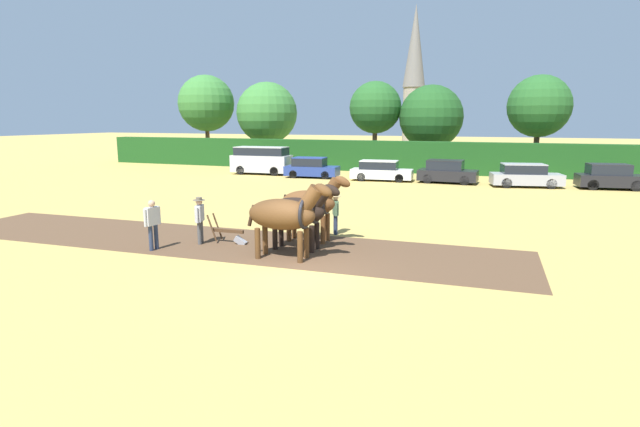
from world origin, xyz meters
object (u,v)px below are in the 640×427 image
(farmer_beside_team, at_px, (336,211))
(farmer_onlooker_left, at_px, (152,221))
(parked_van, at_px, (262,160))
(parked_car_center, at_px, (447,172))
(church_spire, at_px, (414,76))
(parked_car_center_left, at_px, (381,171))
(farmer_at_plow, at_px, (200,217))
(tree_center_right, at_px, (539,106))
(draft_horse_lead_right, at_px, (299,211))
(tree_left, at_px, (267,113))
(parked_car_center_right, at_px, (525,176))
(tree_center, at_px, (431,117))
(draft_horse_trail_left, at_px, (311,203))
(tree_center_left, at_px, (375,108))
(tree_far_left, at_px, (206,103))
(draft_horse_lead_left, at_px, (285,214))
(plow, at_px, (231,235))
(parked_car_left, at_px, (311,168))
(parked_car_right, at_px, (610,177))

(farmer_beside_team, relative_size, farmer_onlooker_left, 0.92)
(parked_van, distance_m, parked_car_center, 14.76)
(church_spire, height_order, parked_car_center_left, church_spire)
(farmer_at_plow, relative_size, parked_car_center_left, 0.37)
(tree_center_right, relative_size, draft_horse_lead_right, 2.90)
(tree_left, height_order, church_spire, church_spire)
(farmer_onlooker_left, xyz_separation_m, parked_car_center_right, (12.19, 21.84, -0.28))
(farmer_at_plow, bearing_deg, tree_center, 67.41)
(tree_center, bearing_deg, draft_horse_trail_left, -89.44)
(tree_center_right, distance_m, parked_van, 22.97)
(tree_center_left, relative_size, farmer_beside_team, 4.95)
(tree_center_left, distance_m, parked_car_center, 13.65)
(church_spire, bearing_deg, tree_center, -75.21)
(tree_center_right, distance_m, farmer_beside_team, 28.65)
(farmer_at_plow, xyz_separation_m, parked_car_center_left, (1.50, 20.53, -0.28))
(tree_far_left, relative_size, tree_center_left, 1.14)
(farmer_onlooker_left, bearing_deg, draft_horse_lead_left, 17.85)
(tree_center_right, distance_m, parked_car_center, 12.06)
(tree_center, bearing_deg, farmer_beside_team, -88.50)
(plow, xyz_separation_m, farmer_beside_team, (3.03, 2.72, 0.60))
(draft_horse_trail_left, bearing_deg, parked_car_center_left, 94.08)
(tree_far_left, bearing_deg, tree_center, 0.85)
(plow, distance_m, parked_car_center_left, 20.11)
(parked_van, height_order, parked_car_center, parked_van)
(parked_car_left, distance_m, parked_car_right, 20.18)
(tree_center_left, distance_m, tree_center_right, 13.90)
(draft_horse_lead_left, bearing_deg, parked_car_left, 107.50)
(tree_left, distance_m, parked_car_center_left, 18.90)
(tree_center, height_order, tree_center_right, tree_center_right)
(tree_center_left, distance_m, farmer_beside_team, 28.81)
(tree_center_right, xyz_separation_m, parked_car_right, (4.08, -8.92, -4.64))
(parked_car_center, bearing_deg, farmer_at_plow, -104.39)
(parked_van, bearing_deg, tree_center_left, 51.06)
(tree_far_left, bearing_deg, farmer_at_plow, -57.19)
(tree_left, distance_m, parked_car_right, 31.44)
(plow, relative_size, parked_car_center, 0.36)
(plow, bearing_deg, farmer_at_plow, -158.58)
(tree_center_left, relative_size, draft_horse_trail_left, 2.86)
(parked_car_left, bearing_deg, farmer_at_plow, -84.34)
(draft_horse_lead_right, bearing_deg, parked_van, 118.17)
(tree_left, relative_size, church_spire, 0.43)
(tree_center_left, height_order, draft_horse_trail_left, tree_center_left)
(plow, xyz_separation_m, parked_van, (-9.61, 20.95, 0.82))
(church_spire, height_order, plow, church_spire)
(parked_van, bearing_deg, tree_center, 37.46)
(farmer_beside_team, bearing_deg, parked_van, 99.54)
(parked_car_center_right, bearing_deg, plow, -128.90)
(parked_van, bearing_deg, plow, -68.80)
(tree_center_left, bearing_deg, tree_center_right, -3.12)
(draft_horse_lead_right, bearing_deg, parked_car_left, 108.48)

